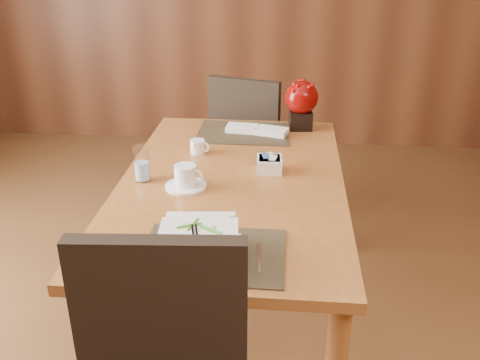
# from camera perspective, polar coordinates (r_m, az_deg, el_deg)

# --- Properties ---
(dining_table) EXTENTS (0.90, 1.50, 0.75)m
(dining_table) POSITION_cam_1_polar(r_m,az_deg,el_deg) (2.20, -0.86, -2.29)
(dining_table) COLOR #A2612D
(dining_table) RESTS_ON ground
(placemat_near) EXTENTS (0.45, 0.33, 0.01)m
(placemat_near) POSITION_cam_1_polar(r_m,az_deg,el_deg) (1.68, -2.90, -7.90)
(placemat_near) COLOR black
(placemat_near) RESTS_ON dining_table
(placemat_far) EXTENTS (0.45, 0.33, 0.01)m
(placemat_far) POSITION_cam_1_polar(r_m,az_deg,el_deg) (2.66, 0.40, 5.08)
(placemat_far) COLOR black
(placemat_far) RESTS_ON dining_table
(soup_setting) EXTENTS (0.28, 0.28, 0.10)m
(soup_setting) POSITION_cam_1_polar(r_m,az_deg,el_deg) (1.63, -4.42, -6.99)
(soup_setting) COLOR white
(soup_setting) RESTS_ON dining_table
(coffee_cup) EXTENTS (0.16, 0.16, 0.09)m
(coffee_cup) POSITION_cam_1_polar(r_m,az_deg,el_deg) (2.09, -5.83, 0.22)
(coffee_cup) COLOR white
(coffee_cup) RESTS_ON dining_table
(water_glass) EXTENTS (0.08, 0.08, 0.15)m
(water_glass) POSITION_cam_1_polar(r_m,az_deg,el_deg) (2.16, -10.44, 1.75)
(water_glass) COLOR white
(water_glass) RESTS_ON dining_table
(creamer_jug) EXTENTS (0.11, 0.11, 0.06)m
(creamer_jug) POSITION_cam_1_polar(r_m,az_deg,el_deg) (2.42, -4.54, 3.58)
(creamer_jug) COLOR white
(creamer_jug) RESTS_ON dining_table
(sugar_caddy) EXTENTS (0.11, 0.11, 0.06)m
(sugar_caddy) POSITION_cam_1_polar(r_m,az_deg,el_deg) (2.23, 3.15, 1.65)
(sugar_caddy) COLOR white
(sugar_caddy) RESTS_ON dining_table
(berry_decor) EXTENTS (0.17, 0.17, 0.24)m
(berry_decor) POSITION_cam_1_polar(r_m,az_deg,el_deg) (2.71, 6.56, 8.28)
(berry_decor) COLOR black
(berry_decor) RESTS_ON dining_table
(napkins_far) EXTENTS (0.32, 0.17, 0.03)m
(napkins_far) POSITION_cam_1_polar(r_m,az_deg,el_deg) (2.65, 2.02, 5.36)
(napkins_far) COLOR white
(napkins_far) RESTS_ON dining_table
(bread_plate) EXTENTS (0.17, 0.17, 0.01)m
(bread_plate) POSITION_cam_1_polar(r_m,az_deg,el_deg) (1.66, -14.75, -9.29)
(bread_plate) COLOR white
(bread_plate) RESTS_ON dining_table
(far_chair) EXTENTS (0.54, 0.54, 0.93)m
(far_chair) POSITION_cam_1_polar(r_m,az_deg,el_deg) (3.17, 1.13, 4.08)
(far_chair) COLOR black
(far_chair) RESTS_ON ground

